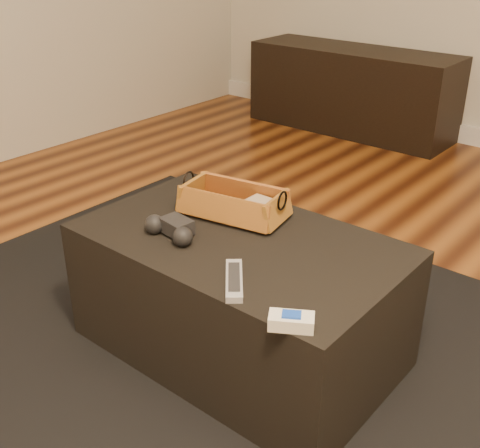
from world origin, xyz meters
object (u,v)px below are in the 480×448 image
Objects in this scene: ottoman at (239,295)px; cream_gadget at (291,321)px; game_controller at (172,229)px; silver_remote at (234,280)px; tv_remote at (227,210)px; wicker_basket at (234,204)px; media_cabinet at (352,90)px.

ottoman is 0.53m from cream_gadget.
game_controller is 1.07× the size of silver_remote.
wicker_basket is at bearing 30.87° from tv_remote.
cream_gadget is (1.38, -2.67, 0.17)m from media_cabinet.
ottoman is 0.32m from game_controller.
tv_remote is at bearing -69.62° from media_cabinet.
wicker_basket is at bearing 130.33° from silver_remote.
game_controller is 0.57m from cream_gadget.
media_cabinet is 8.00× the size of silver_remote.
media_cabinet is 11.72× the size of cream_gadget.
game_controller is at bearing -100.46° from wicker_basket.
media_cabinet is 7.49× the size of game_controller.
media_cabinet is at bearing 108.10° from game_controller.
media_cabinet is at bearing 93.86° from tv_remote.
cream_gadget is at bearing -35.27° from ottoman.
media_cabinet is 2.46m from wicker_basket.
wicker_basket is 0.63m from cream_gadget.
cream_gadget reaches higher than silver_remote.
media_cabinet is at bearing 110.84° from wicker_basket.
cream_gadget is (0.52, -0.37, -0.00)m from tv_remote.
game_controller is at bearing -139.99° from ottoman.
silver_remote is (0.27, -0.32, -0.03)m from wicker_basket.
game_controller reaches higher than tv_remote.
silver_remote is 0.24m from cream_gadget.
tv_remote reaches higher than ottoman.
ottoman is 5.63× the size of silver_remote.
wicker_basket reaches higher than cream_gadget.
wicker_basket is at bearing -69.16° from media_cabinet.
tv_remote is 1.53× the size of cream_gadget.
silver_remote is (0.32, -0.08, -0.02)m from game_controller.
game_controller is at bearing 165.33° from cream_gadget.
media_cabinet is 2.85m from silver_remote.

